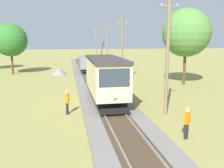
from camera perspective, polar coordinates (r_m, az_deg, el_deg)
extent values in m
cube|color=beige|center=(20.15, -1.58, 1.90)|extent=(2.50, 8.00, 2.60)
cube|color=#383333|center=(19.99, -1.61, 5.90)|extent=(2.60, 8.32, 0.22)
cube|color=black|center=(20.44, -1.56, -2.49)|extent=(2.10, 7.04, 0.44)
cube|color=#2D3842|center=(16.17, 0.60, 1.46)|extent=(2.10, 0.03, 1.25)
cube|color=#2D3842|center=(20.33, 1.93, 3.00)|extent=(0.02, 6.72, 1.04)
sphere|color=#F4EAB2|center=(16.38, 0.62, -3.12)|extent=(0.28, 0.28, 0.28)
cylinder|color=black|center=(21.52, -2.28, 8.37)|extent=(0.05, 1.67, 1.19)
cube|color=black|center=(16.50, 0.71, -6.44)|extent=(2.00, 0.36, 0.32)
cylinder|color=black|center=(18.30, -0.48, -4.03)|extent=(1.54, 0.80, 0.80)
cylinder|color=black|center=(22.61, -2.44, -1.24)|extent=(1.54, 0.80, 0.80)
cube|color=slate|center=(38.45, -5.84, 5.13)|extent=(2.40, 5.20, 1.70)
cube|color=black|center=(38.56, -5.81, 3.53)|extent=(2.02, 4.78, 0.38)
cylinder|color=black|center=(37.02, -5.61, 3.25)|extent=(1.54, 0.76, 0.76)
cylinder|color=black|center=(40.10, -5.99, 3.79)|extent=(1.54, 0.76, 0.76)
cylinder|color=#7A664C|center=(17.04, 12.88, 6.60)|extent=(0.24, 0.24, 8.46)
cube|color=#7A664C|center=(17.15, 13.33, 17.38)|extent=(1.40, 0.10, 0.10)
cylinder|color=silver|center=(16.95, 11.56, 17.87)|extent=(0.08, 0.08, 0.10)
cylinder|color=silver|center=(17.38, 15.09, 17.53)|extent=(0.08, 0.08, 0.10)
cylinder|color=#7A664C|center=(30.32, 2.40, 8.19)|extent=(0.24, 0.45, 8.22)
cube|color=#7A664C|center=(30.36, 2.45, 14.09)|extent=(1.40, 0.10, 0.10)
cylinder|color=silver|center=(30.25, 1.40, 14.30)|extent=(0.08, 0.08, 0.10)
cylinder|color=silver|center=(30.50, 3.49, 14.25)|extent=(0.08, 0.08, 0.10)
cylinder|color=#7A664C|center=(41.51, -1.12, 8.80)|extent=(0.24, 0.52, 8.24)
cube|color=#7A664C|center=(41.54, -1.14, 13.12)|extent=(1.40, 0.10, 0.10)
cylinder|color=silver|center=(41.46, -1.91, 13.26)|extent=(0.08, 0.08, 0.10)
cylinder|color=silver|center=(41.64, -0.37, 13.25)|extent=(0.08, 0.08, 0.10)
cylinder|color=#7A664C|center=(57.11, -3.71, 9.11)|extent=(0.24, 0.42, 8.01)
cube|color=#7A664C|center=(57.12, -3.75, 12.16)|extent=(1.40, 0.10, 0.10)
cylinder|color=silver|center=(57.06, -4.31, 12.25)|extent=(0.08, 0.08, 0.10)
cylinder|color=silver|center=(57.19, -3.19, 12.26)|extent=(0.08, 0.08, 0.10)
cone|color=gray|center=(37.69, -12.35, 2.94)|extent=(2.45, 2.45, 1.08)
cylinder|color=black|center=(13.82, 16.84, -10.61)|extent=(0.15, 0.15, 0.86)
cylinder|color=black|center=(13.96, 17.16, -10.42)|extent=(0.15, 0.15, 0.86)
cube|color=orange|center=(13.66, 17.16, -7.68)|extent=(0.45, 0.41, 0.58)
sphere|color=beige|center=(13.53, 17.26, -5.95)|extent=(0.22, 0.22, 0.22)
sphere|color=yellow|center=(13.51, 17.28, -5.54)|extent=(0.21, 0.21, 0.21)
cylinder|color=black|center=(17.66, -10.49, -5.72)|extent=(0.15, 0.15, 0.86)
cylinder|color=black|center=(17.81, -10.38, -5.57)|extent=(0.15, 0.15, 0.86)
cube|color=orange|center=(17.55, -10.51, -3.39)|extent=(0.31, 0.42, 0.58)
sphere|color=tan|center=(17.46, -10.56, -2.01)|extent=(0.22, 0.22, 0.22)
sphere|color=yellow|center=(17.43, -10.57, -1.69)|extent=(0.21, 0.21, 0.21)
cylinder|color=#4C3823|center=(29.83, 16.60, 3.63)|extent=(0.32, 0.32, 3.97)
sphere|color=#4C7F38|center=(29.66, 17.01, 11.42)|extent=(5.52, 5.52, 5.52)
cylinder|color=#4C3823|center=(40.38, -22.32, 4.50)|extent=(0.32, 0.32, 3.33)
sphere|color=#2D6B28|center=(40.22, -22.67, 9.48)|extent=(4.94, 4.94, 4.94)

